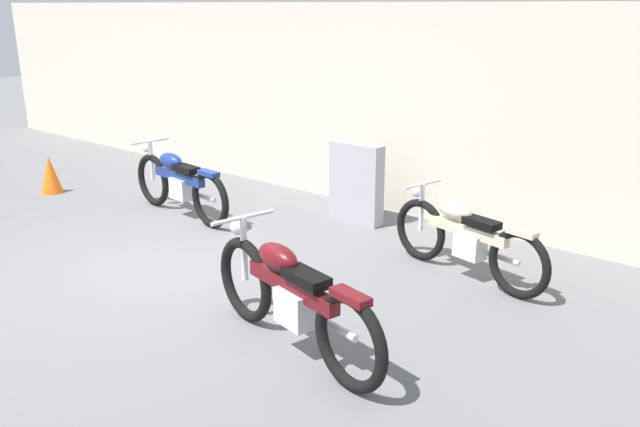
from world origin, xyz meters
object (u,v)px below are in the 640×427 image
helmet (290,273)px  motorcycle_cream (466,238)px  motorcycle_maroon (291,297)px  stone_marker (356,183)px  traffic_cone (50,175)px  motorcycle_blue (179,183)px

helmet → motorcycle_cream: motorcycle_cream is taller
helmet → motorcycle_maroon: motorcycle_maroon is taller
helmet → stone_marker: bearing=108.5°
stone_marker → motorcycle_maroon: stone_marker is taller
motorcycle_maroon → motorcycle_cream: bearing=-86.8°
motorcycle_cream → traffic_cone: bearing=21.5°
stone_marker → helmet: (0.67, -2.01, -0.39)m
motorcycle_cream → stone_marker: bearing=-8.8°
stone_marker → motorcycle_blue: size_ratio=0.50×
helmet → motorcycle_blue: (-2.62, 0.76, 0.32)m
motorcycle_maroon → motorcycle_blue: (-3.49, 1.70, -0.02)m
stone_marker → motorcycle_blue: 2.32m
motorcycle_maroon → motorcycle_cream: motorcycle_maroon is taller
motorcycle_cream → motorcycle_maroon: bearing=92.7°
stone_marker → motorcycle_cream: stone_marker is taller
stone_marker → helmet: stone_marker is taller
stone_marker → motorcycle_blue: stone_marker is taller
motorcycle_maroon → traffic_cone: bearing=0.9°
motorcycle_cream → motorcycle_blue: motorcycle_blue is taller
stone_marker → motorcycle_cream: 2.04m
traffic_cone → motorcycle_maroon: size_ratio=0.26×
stone_marker → motorcycle_cream: bearing=-20.7°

